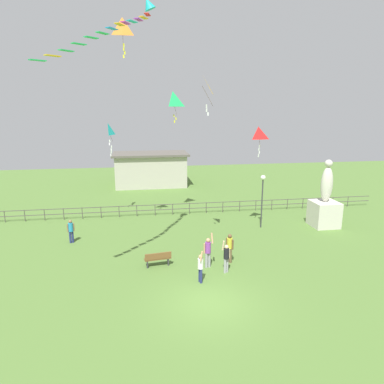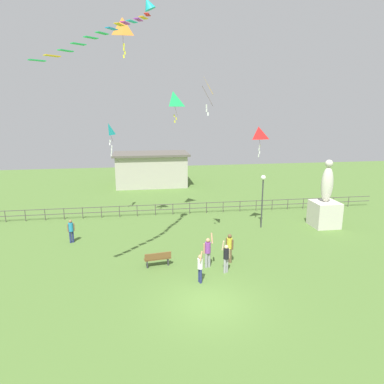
{
  "view_description": "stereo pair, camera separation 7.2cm",
  "coord_description": "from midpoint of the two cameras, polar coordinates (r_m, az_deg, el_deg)",
  "views": [
    {
      "loc": [
        -3.01,
        -13.85,
        8.65
      ],
      "look_at": [
        0.27,
        6.93,
        3.62
      ],
      "focal_mm": 32.1,
      "sensor_mm": 36.0,
      "label": 1
    },
    {
      "loc": [
        -2.93,
        -13.86,
        8.65
      ],
      "look_at": [
        0.27,
        6.93,
        3.62
      ],
      "focal_mm": 32.1,
      "sensor_mm": 36.0,
      "label": 2
    }
  ],
  "objects": [
    {
      "name": "kite_4",
      "position": [
        23.49,
        -11.34,
        25.1
      ],
      "size": [
        0.96,
        0.48,
        2.34
      ],
      "color": "orange"
    },
    {
      "name": "person_4",
      "position": [
        20.16,
        6.35,
        -8.95
      ],
      "size": [
        0.37,
        0.43,
        1.73
      ],
      "color": "brown",
      "rests_on": "ground_plane"
    },
    {
      "name": "streamer_kite",
      "position": [
        19.63,
        -8.45,
        27.86
      ],
      "size": [
        5.04,
        6.41,
        4.01
      ],
      "color": "#19B2B2"
    },
    {
      "name": "person_2",
      "position": [
        18.97,
        5.79,
        -10.59
      ],
      "size": [
        0.5,
        0.3,
        1.88
      ],
      "color": "#99999E",
      "rests_on": "ground_plane"
    },
    {
      "name": "person_1",
      "position": [
        19.45,
        2.75,
        -9.65
      ],
      "size": [
        0.55,
        0.32,
        2.04
      ],
      "color": "#99999E",
      "rests_on": "ground_plane"
    },
    {
      "name": "person_0",
      "position": [
        17.89,
        1.48,
        -12.22
      ],
      "size": [
        0.28,
        0.48,
        1.8
      ],
      "color": "navy",
      "rests_on": "ground_plane"
    },
    {
      "name": "kite_2",
      "position": [
        27.49,
        -3.1,
        14.91
      ],
      "size": [
        1.19,
        1.13,
        2.3
      ],
      "color": "#1EB759"
    },
    {
      "name": "person_3",
      "position": [
        24.29,
        -19.38,
        -5.91
      ],
      "size": [
        0.46,
        0.3,
        1.6
      ],
      "color": "navy",
      "rests_on": "ground_plane"
    },
    {
      "name": "kite_1",
      "position": [
        24.47,
        11.05,
        9.36
      ],
      "size": [
        0.99,
        0.67,
        2.05
      ],
      "color": "red"
    },
    {
      "name": "ground_plane",
      "position": [
        16.6,
        2.99,
        -17.98
      ],
      "size": [
        80.0,
        80.0,
        0.0
      ],
      "primitive_type": "plane",
      "color": "#517533"
    },
    {
      "name": "statue_monument",
      "position": [
        27.86,
        21.3,
        -2.35
      ],
      "size": [
        1.89,
        1.89,
        5.12
      ],
      "color": "beige",
      "rests_on": "ground_plane"
    },
    {
      "name": "lamppost",
      "position": [
        25.83,
        11.76,
        0.44
      ],
      "size": [
        0.36,
        0.36,
        4.02
      ],
      "color": "#38383D",
      "rests_on": "ground_plane"
    },
    {
      "name": "park_bench",
      "position": [
        19.87,
        -5.61,
        -10.95
      ],
      "size": [
        1.54,
        0.61,
        0.85
      ],
      "color": "brown",
      "rests_on": "ground_plane"
    },
    {
      "name": "pavilion_building",
      "position": [
        40.43,
        -6.73,
        3.81
      ],
      "size": [
        8.6,
        4.91,
        3.84
      ],
      "color": "#B7B2A3",
      "rests_on": "ground_plane"
    },
    {
      "name": "kite_0",
      "position": [
        20.5,
        1.84,
        17.07
      ],
      "size": [
        1.02,
        0.86,
        2.25
      ],
      "color": "yellow"
    },
    {
      "name": "waterfront_railing",
      "position": [
        29.1,
        -3.22,
        -2.58
      ],
      "size": [
        36.04,
        0.06,
        0.95
      ],
      "color": "#4C4742",
      "rests_on": "ground_plane"
    },
    {
      "name": "kite_3",
      "position": [
        28.01,
        -13.63,
        9.89
      ],
      "size": [
        0.63,
        1.15,
        2.58
      ],
      "color": "#19B2B2"
    }
  ]
}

